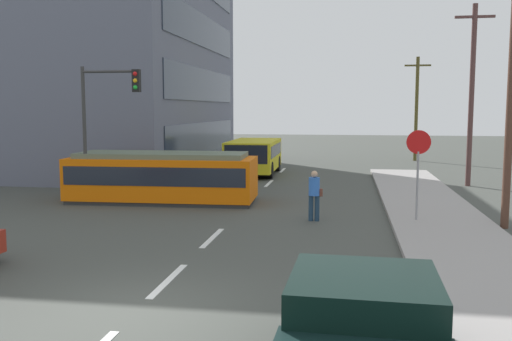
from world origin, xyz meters
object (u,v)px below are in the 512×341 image
Objects in this scene: pedestrian_crossing at (314,193)px; utility_pole_far at (416,107)px; city_bus at (254,155)px; traffic_light_mast at (105,110)px; streetcar_tram at (162,176)px; stop_sign at (418,156)px; utility_pole_near at (511,95)px; utility_pole_mid at (472,92)px.

pedestrian_crossing is 0.23× the size of utility_pole_far.
city_bus is 11.77m from traffic_light_mast.
traffic_light_mast reaches higher than streetcar_tram.
streetcar_tram is at bearing 163.69° from stop_sign.
utility_pole_mid is at bearing 84.65° from utility_pole_near.
pedestrian_crossing is 6.70m from utility_pole_near.
utility_pole_mid reaches higher than stop_sign.
pedestrian_crossing is (6.18, -2.83, -0.08)m from streetcar_tram.
pedestrian_crossing is 8.65m from traffic_light_mast.
streetcar_tram is at bearing -101.98° from city_bus.
utility_pole_near is at bearing -89.91° from utility_pole_far.
streetcar_tram is 23.26m from utility_pole_far.
traffic_light_mast is at bearing -123.82° from utility_pole_far.
utility_pole_mid is at bearing -15.43° from city_bus.
stop_sign is at bearing -8.64° from traffic_light_mast.
utility_pole_near is 1.07× the size of utility_pole_far.
traffic_light_mast is (-11.30, 1.72, 1.46)m from stop_sign.
pedestrian_crossing is 0.20× the size of utility_pole_mid.
stop_sign is at bearing -16.31° from streetcar_tram.
utility_pole_near is (5.91, -0.17, 3.16)m from pedestrian_crossing.
utility_pole_far is (2.60, 22.46, 1.64)m from stop_sign.
utility_pole_near is at bearing -5.01° from stop_sign.
utility_pole_near reaches higher than stop_sign.
stop_sign is at bearing -59.43° from city_bus.
utility_pole_far reaches higher than traffic_light_mast.
traffic_light_mast is at bearing -152.32° from utility_pole_mid.
city_bus is 1.98× the size of stop_sign.
stop_sign is 3.26m from utility_pole_near.
streetcar_tram is at bearing 155.43° from pedestrian_crossing.
streetcar_tram is at bearing -152.63° from utility_pole_mid.
streetcar_tram is 2.58× the size of stop_sign.
utility_pole_near is at bearing -1.67° from pedestrian_crossing.
stop_sign is 22.67m from utility_pole_far.
city_bus is 11.83m from utility_pole_mid.
traffic_light_mast is 0.62× the size of utility_pole_mid.
utility_pole_far is at bearing 58.51° from streetcar_tram.
city_bus is at bearing 70.12° from traffic_light_mast.
pedestrian_crossing is at bearing -24.57° from streetcar_tram.
utility_pole_far is at bearing 56.18° from traffic_light_mast.
utility_pole_near reaches higher than utility_pole_far.
stop_sign is 10.39m from utility_pole_mid.
utility_pole_mid reaches higher than utility_pole_far.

